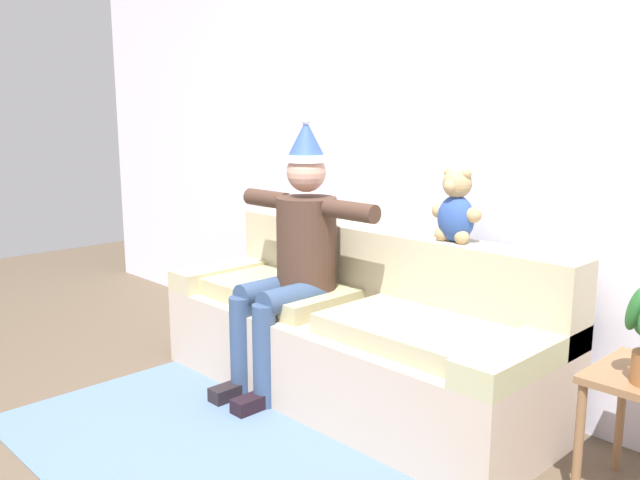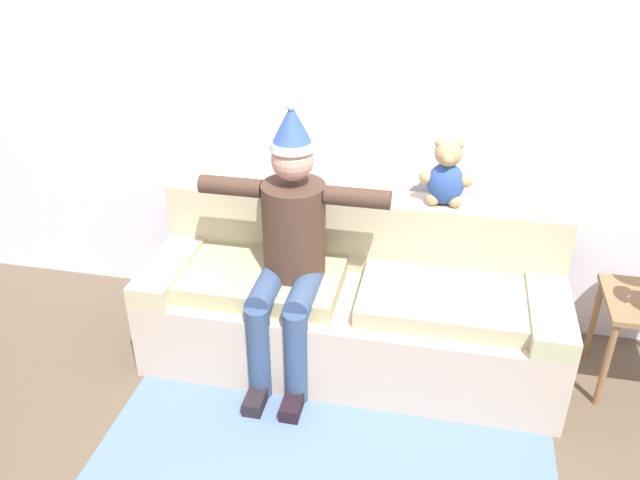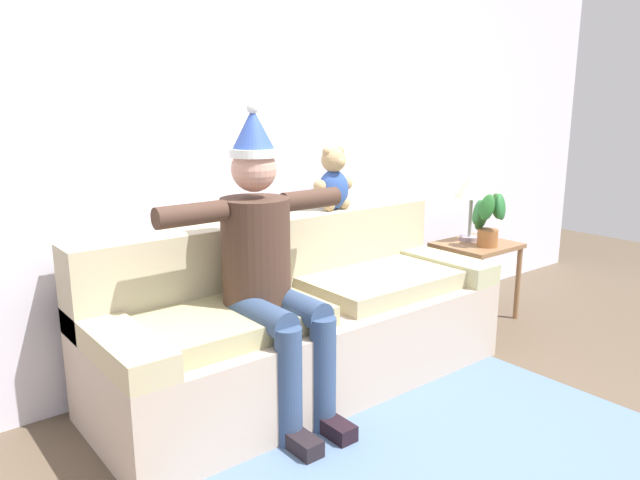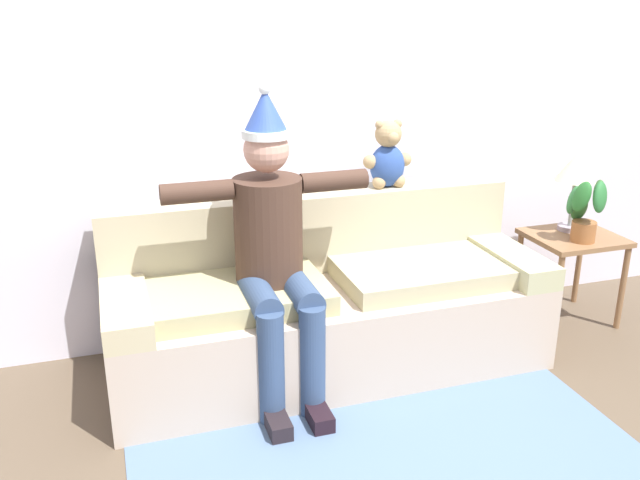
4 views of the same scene
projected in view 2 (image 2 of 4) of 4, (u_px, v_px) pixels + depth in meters
back_wall at (372, 105)px, 3.68m from camera, size 7.00×0.10×2.70m
couch at (353, 302)px, 3.74m from camera, size 2.30×0.86×0.89m
person_seated at (290, 244)px, 3.44m from camera, size 1.02×0.77×1.54m
teddy_bear at (446, 175)px, 3.52m from camera, size 0.29×0.17×0.38m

